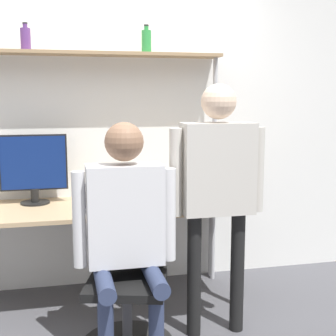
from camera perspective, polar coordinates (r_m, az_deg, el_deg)
ground_plane at (r=3.38m, az=-7.67°, el=-18.33°), size 12.00×12.00×0.00m
wall_back at (r=3.79m, az=-9.18°, el=5.85°), size 8.00×0.06×2.70m
desk at (r=3.50m, az=-8.48°, el=-5.59°), size 2.08×0.72×0.74m
shelf_unit at (r=3.62m, az=-9.10°, el=9.46°), size 1.97×0.25×1.86m
monitor at (r=3.60m, az=-16.06°, el=0.14°), size 0.49×0.22×0.52m
laptop at (r=3.32m, az=-7.77°, el=-4.20°), size 0.34×0.21×0.20m
cell_phone at (r=3.30m, az=-2.83°, el=-5.13°), size 0.07×0.15×0.01m
office_chair at (r=2.97m, az=-4.89°, el=-16.33°), size 0.57×0.57×0.91m
person_seated at (r=2.74m, az=-5.15°, el=-6.38°), size 0.61×0.47×1.39m
person_standing at (r=2.94m, az=6.05°, el=-1.20°), size 0.62×0.22×1.61m
bottle_purple at (r=3.64m, az=-16.98°, el=14.85°), size 0.07×0.07×0.20m
bottle_green at (r=3.69m, az=-2.65°, el=15.20°), size 0.07×0.07×0.21m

